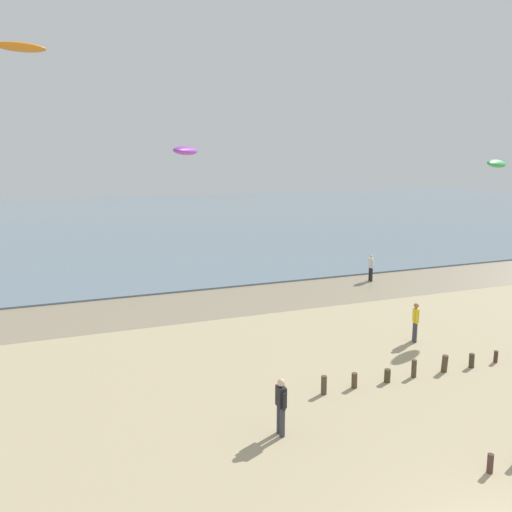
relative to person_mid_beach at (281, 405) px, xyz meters
name	(u,v)px	position (x,y,z in m)	size (l,w,h in m)	color
wet_sand_strip	(219,302)	(2.54, 13.81, -0.91)	(120.00, 5.68, 0.01)	gray
sea	(123,221)	(2.54, 51.65, -0.87)	(160.00, 70.00, 0.10)	slate
groyne_mid	(478,358)	(9.11, 1.87, -0.64)	(15.25, 0.34, 0.66)	#4A3D2B
person_mid_beach	(281,405)	(0.00, 0.00, 0.00)	(0.23, 0.57, 1.71)	#383842
person_left_flank	(371,267)	(12.97, 14.99, 0.00)	(0.27, 0.57, 1.71)	#232328
person_right_flank	(415,321)	(8.52, 4.93, 0.00)	(0.37, 0.51, 1.71)	#383842
kite_aloft_1	(186,151)	(-1.09, 6.01, 7.14)	(1.87, 0.60, 0.30)	purple
kite_aloft_2	(497,164)	(14.53, 7.09, 6.57)	(2.06, 0.66, 0.33)	green
kite_aloft_4	(21,47)	(-6.61, 24.05, 13.38)	(2.95, 0.94, 0.47)	orange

